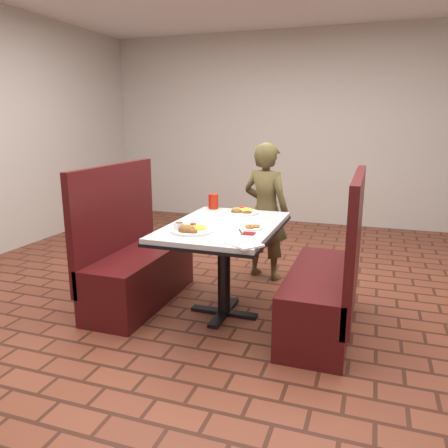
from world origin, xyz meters
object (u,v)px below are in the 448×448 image
(booth_bench_right, at_px, (327,288))
(near_dinner_plate, at_px, (191,228))
(red_tumbler, at_px, (213,201))
(far_dinner_plate, at_px, (242,210))
(diner_person, at_px, (266,212))
(dining_table, at_px, (224,236))
(booth_bench_left, at_px, (135,265))
(plantain_plate, at_px, (252,227))

(booth_bench_right, xyz_separation_m, near_dinner_plate, (-0.94, -0.31, 0.45))
(red_tumbler, bearing_deg, far_dinner_plate, -19.50)
(diner_person, bearing_deg, dining_table, 101.96)
(diner_person, bearing_deg, near_dinner_plate, 97.03)
(near_dinner_plate, relative_size, far_dinner_plate, 1.03)
(booth_bench_left, bearing_deg, near_dinner_plate, -25.33)
(near_dinner_plate, xyz_separation_m, red_tumbler, (-0.14, 0.85, 0.03))
(booth_bench_left, relative_size, diner_person, 0.90)
(plantain_plate, relative_size, red_tumbler, 1.25)
(far_dinner_plate, bearing_deg, booth_bench_left, -152.11)
(near_dinner_plate, xyz_separation_m, far_dinner_plate, (0.16, 0.74, -0.01))
(booth_bench_right, bearing_deg, booth_bench_left, 180.00)
(near_dinner_plate, bearing_deg, dining_table, 65.13)
(booth_bench_left, relative_size, near_dinner_plate, 4.01)
(booth_bench_left, bearing_deg, plantain_plate, -4.06)
(diner_person, bearing_deg, booth_bench_right, 143.98)
(dining_table, xyz_separation_m, booth_bench_left, (-0.80, 0.00, -0.32))
(far_dinner_plate, relative_size, red_tumbler, 2.20)
(diner_person, relative_size, near_dinner_plate, 4.45)
(dining_table, distance_m, booth_bench_right, 0.86)
(booth_bench_right, relative_size, red_tumbler, 9.11)
(booth_bench_left, bearing_deg, diner_person, 46.89)
(dining_table, distance_m, near_dinner_plate, 0.37)
(diner_person, xyz_separation_m, red_tumbler, (-0.39, -0.42, 0.15))
(booth_bench_left, xyz_separation_m, red_tumbler, (0.51, 0.54, 0.49))
(dining_table, relative_size, near_dinner_plate, 4.05)
(near_dinner_plate, bearing_deg, booth_bench_left, 154.67)
(plantain_plate, distance_m, red_tumbler, 0.81)
(plantain_plate, bearing_deg, booth_bench_right, 7.59)
(booth_bench_left, height_order, plantain_plate, booth_bench_left)
(dining_table, distance_m, booth_bench_left, 0.86)
(near_dinner_plate, distance_m, red_tumbler, 0.86)
(plantain_plate, bearing_deg, far_dinner_plate, 114.31)
(plantain_plate, bearing_deg, booth_bench_left, 175.94)
(booth_bench_left, distance_m, far_dinner_plate, 1.02)
(booth_bench_right, relative_size, diner_person, 0.90)
(booth_bench_right, distance_m, far_dinner_plate, 1.00)
(booth_bench_left, height_order, booth_bench_right, same)
(booth_bench_right, bearing_deg, far_dinner_plate, 151.20)
(near_dinner_plate, xyz_separation_m, plantain_plate, (0.39, 0.24, -0.02))
(booth_bench_left, relative_size, red_tumbler, 9.11)
(booth_bench_right, xyz_separation_m, plantain_plate, (-0.56, -0.07, 0.43))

